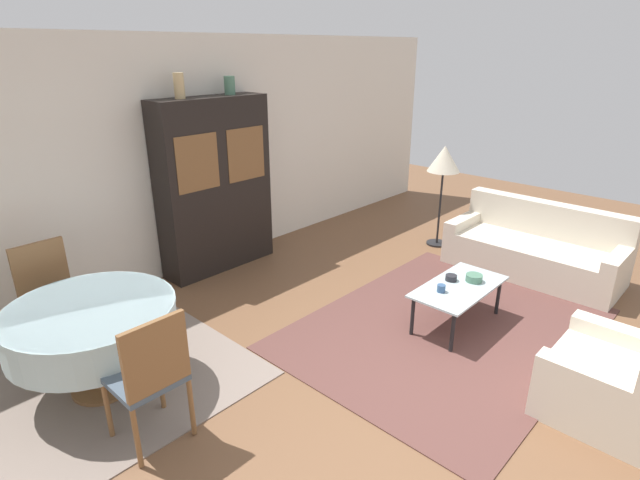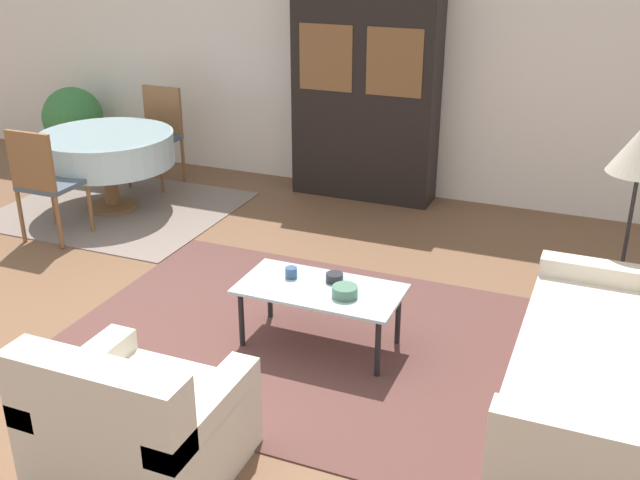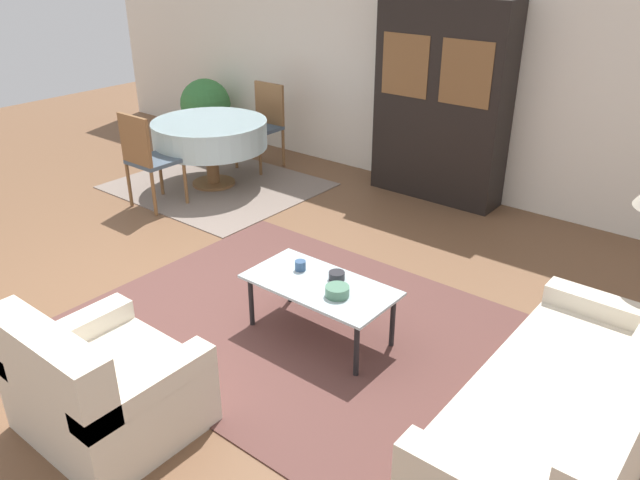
{
  "view_description": "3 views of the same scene",
  "coord_description": "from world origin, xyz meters",
  "px_view_note": "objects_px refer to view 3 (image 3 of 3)",
  "views": [
    {
      "loc": [
        -2.82,
        -1.41,
        2.55
      ],
      "look_at": [
        0.2,
        1.4,
        0.95
      ],
      "focal_mm": 28.0,
      "sensor_mm": 36.0,
      "label": 1
    },
    {
      "loc": [
        2.83,
        -3.38,
        2.57
      ],
      "look_at": [
        1.22,
        0.53,
        0.75
      ],
      "focal_mm": 42.0,
      "sensor_mm": 36.0,
      "label": 2
    },
    {
      "loc": [
        3.52,
        -2.33,
        2.53
      ],
      "look_at": [
        1.22,
        0.53,
        0.75
      ],
      "focal_mm": 35.0,
      "sensor_mm": 36.0,
      "label": 3
    }
  ],
  "objects_px": {
    "bowl_small": "(337,276)",
    "couch": "(571,416)",
    "display_cabinet": "(441,102)",
    "dining_table": "(210,134)",
    "cup": "(300,265)",
    "dining_chair_far": "(263,120)",
    "bowl": "(337,291)",
    "potted_plant": "(206,106)",
    "dining_chair_near": "(147,155)",
    "armchair": "(101,388)",
    "coffee_table": "(320,289)"
  },
  "relations": [
    {
      "from": "display_cabinet",
      "to": "potted_plant",
      "type": "xyz_separation_m",
      "value": [
        -3.37,
        -0.23,
        -0.52
      ]
    },
    {
      "from": "coffee_table",
      "to": "dining_chair_near",
      "type": "relative_size",
      "value": 1.06
    },
    {
      "from": "couch",
      "to": "cup",
      "type": "bearing_deg",
      "value": 86.02
    },
    {
      "from": "armchair",
      "to": "potted_plant",
      "type": "height_order",
      "value": "potted_plant"
    },
    {
      "from": "couch",
      "to": "bowl_small",
      "type": "bearing_deg",
      "value": 83.56
    },
    {
      "from": "armchair",
      "to": "potted_plant",
      "type": "relative_size",
      "value": 1.06
    },
    {
      "from": "display_cabinet",
      "to": "dining_table",
      "type": "height_order",
      "value": "display_cabinet"
    },
    {
      "from": "bowl",
      "to": "potted_plant",
      "type": "distance_m",
      "value": 5.04
    },
    {
      "from": "cup",
      "to": "bowl",
      "type": "relative_size",
      "value": 0.49
    },
    {
      "from": "coffee_table",
      "to": "dining_chair_far",
      "type": "height_order",
      "value": "dining_chair_far"
    },
    {
      "from": "potted_plant",
      "to": "dining_chair_near",
      "type": "bearing_deg",
      "value": -56.42
    },
    {
      "from": "couch",
      "to": "dining_chair_far",
      "type": "xyz_separation_m",
      "value": [
        -4.55,
        2.49,
        0.28
      ]
    },
    {
      "from": "dining_table",
      "to": "bowl_small",
      "type": "distance_m",
      "value": 3.21
    },
    {
      "from": "display_cabinet",
      "to": "dining_chair_far",
      "type": "bearing_deg",
      "value": -168.17
    },
    {
      "from": "armchair",
      "to": "coffee_table",
      "type": "distance_m",
      "value": 1.53
    },
    {
      "from": "display_cabinet",
      "to": "dining_table",
      "type": "relative_size",
      "value": 1.63
    },
    {
      "from": "dining_chair_far",
      "to": "potted_plant",
      "type": "bearing_deg",
      "value": -9.53
    },
    {
      "from": "dining_chair_far",
      "to": "potted_plant",
      "type": "xyz_separation_m",
      "value": [
        -1.27,
        0.21,
        -0.07
      ]
    },
    {
      "from": "dining_chair_near",
      "to": "dining_chair_far",
      "type": "height_order",
      "value": "same"
    },
    {
      "from": "couch",
      "to": "display_cabinet",
      "type": "relative_size",
      "value": 0.95
    },
    {
      "from": "armchair",
      "to": "dining_chair_near",
      "type": "xyz_separation_m",
      "value": [
        -2.45,
        2.2,
        0.28
      ]
    },
    {
      "from": "dining_table",
      "to": "dining_chair_far",
      "type": "bearing_deg",
      "value": 90.0
    },
    {
      "from": "dining_table",
      "to": "display_cabinet",
      "type": "bearing_deg",
      "value": 31.52
    },
    {
      "from": "coffee_table",
      "to": "potted_plant",
      "type": "bearing_deg",
      "value": 147.18
    },
    {
      "from": "dining_chair_far",
      "to": "bowl_small",
      "type": "height_order",
      "value": "dining_chair_far"
    },
    {
      "from": "armchair",
      "to": "dining_chair_far",
      "type": "height_order",
      "value": "dining_chair_far"
    },
    {
      "from": "coffee_table",
      "to": "dining_table",
      "type": "xyz_separation_m",
      "value": [
        -2.81,
        1.57,
        0.21
      ]
    },
    {
      "from": "cup",
      "to": "dining_chair_far",
      "type": "bearing_deg",
      "value": 137.64
    },
    {
      "from": "armchair",
      "to": "bowl_small",
      "type": "relative_size",
      "value": 8.2
    },
    {
      "from": "armchair",
      "to": "dining_chair_far",
      "type": "xyz_separation_m",
      "value": [
        -2.45,
        3.9,
        0.28
      ]
    },
    {
      "from": "display_cabinet",
      "to": "armchair",
      "type": "bearing_deg",
      "value": -85.47
    },
    {
      "from": "display_cabinet",
      "to": "dining_chair_near",
      "type": "height_order",
      "value": "display_cabinet"
    },
    {
      "from": "dining_table",
      "to": "cup",
      "type": "bearing_deg",
      "value": -30.23
    },
    {
      "from": "dining_chair_far",
      "to": "bowl_small",
      "type": "distance_m",
      "value": 3.67
    },
    {
      "from": "dining_chair_far",
      "to": "bowl",
      "type": "distance_m",
      "value": 3.88
    },
    {
      "from": "cup",
      "to": "armchair",
      "type": "bearing_deg",
      "value": -94.96
    },
    {
      "from": "cup",
      "to": "coffee_table",
      "type": "bearing_deg",
      "value": -15.65
    },
    {
      "from": "bowl",
      "to": "dining_table",
      "type": "bearing_deg",
      "value": 151.59
    },
    {
      "from": "dining_chair_near",
      "to": "dining_chair_far",
      "type": "distance_m",
      "value": 1.7
    },
    {
      "from": "display_cabinet",
      "to": "cup",
      "type": "relative_size",
      "value": 26.35
    },
    {
      "from": "armchair",
      "to": "display_cabinet",
      "type": "distance_m",
      "value": 4.41
    },
    {
      "from": "display_cabinet",
      "to": "bowl_small",
      "type": "bearing_deg",
      "value": -74.5
    },
    {
      "from": "display_cabinet",
      "to": "bowl",
      "type": "height_order",
      "value": "display_cabinet"
    },
    {
      "from": "dining_chair_near",
      "to": "dining_table",
      "type": "bearing_deg",
      "value": 90.0
    },
    {
      "from": "bowl_small",
      "to": "couch",
      "type": "bearing_deg",
      "value": -6.44
    },
    {
      "from": "dining_chair_far",
      "to": "cup",
      "type": "height_order",
      "value": "dining_chair_far"
    },
    {
      "from": "dining_chair_far",
      "to": "display_cabinet",
      "type": "bearing_deg",
      "value": -168.17
    },
    {
      "from": "couch",
      "to": "coffee_table",
      "type": "distance_m",
      "value": 1.74
    },
    {
      "from": "dining_table",
      "to": "couch",
      "type": "bearing_deg",
      "value": -19.83
    },
    {
      "from": "dining_chair_near",
      "to": "dining_chair_far",
      "type": "relative_size",
      "value": 1.0
    }
  ]
}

